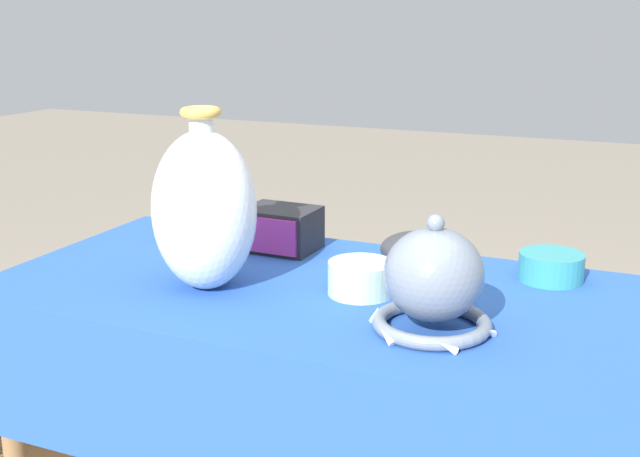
# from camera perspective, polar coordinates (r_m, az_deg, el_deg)

# --- Properties ---
(display_table) EXTENTS (1.32, 0.59, 0.77)m
(display_table) POSITION_cam_1_polar(r_m,az_deg,el_deg) (1.41, 2.74, -8.13)
(display_table) COLOR olive
(display_table) RESTS_ON ground_plane
(vase_tall_bulbous) EXTENTS (0.18, 0.18, 0.32)m
(vase_tall_bulbous) POSITION_cam_1_polar(r_m,az_deg,el_deg) (1.39, -8.22, 1.36)
(vase_tall_bulbous) COLOR white
(vase_tall_bulbous) RESTS_ON display_table
(vase_dome_bell) EXTENTS (0.19, 0.18, 0.18)m
(vase_dome_bell) POSITION_cam_1_polar(r_m,az_deg,el_deg) (1.22, 8.06, -3.88)
(vase_dome_bell) COLOR slate
(vase_dome_bell) RESTS_ON display_table
(mosaic_tile_box) EXTENTS (0.15, 0.12, 0.09)m
(mosaic_tile_box) POSITION_cam_1_polar(r_m,az_deg,el_deg) (1.62, -2.83, -0.03)
(mosaic_tile_box) COLOR #232328
(mosaic_tile_box) RESTS_ON display_table
(pot_squat_teal) EXTENTS (0.12, 0.12, 0.05)m
(pot_squat_teal) POSITION_cam_1_polar(r_m,az_deg,el_deg) (1.50, 16.12, -2.62)
(pot_squat_teal) COLOR teal
(pot_squat_teal) RESTS_ON display_table
(jar_round_rose) EXTENTS (0.12, 0.12, 0.15)m
(jar_round_rose) POSITION_cam_1_polar(r_m,az_deg,el_deg) (1.70, -8.54, 1.36)
(jar_round_rose) COLOR #D19399
(jar_round_rose) RESTS_ON display_table
(bowl_shallow_charcoal) EXTENTS (0.14, 0.14, 0.06)m
(bowl_shallow_charcoal) POSITION_cam_1_polar(r_m,az_deg,el_deg) (1.53, 6.94, -1.51)
(bowl_shallow_charcoal) COLOR #2D2D33
(bowl_shallow_charcoal) RESTS_ON display_table
(pot_squat_celadon) EXTENTS (0.11, 0.11, 0.06)m
(pot_squat_celadon) POSITION_cam_1_polar(r_m,az_deg,el_deg) (1.38, 2.76, -3.52)
(pot_squat_celadon) COLOR #A8CCB7
(pot_squat_celadon) RESTS_ON display_table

